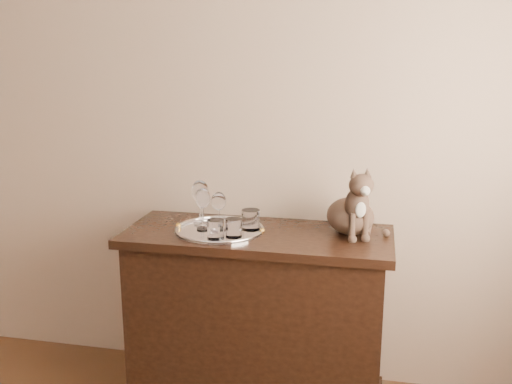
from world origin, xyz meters
TOP-DOWN VIEW (x-y plane):
  - wall_back at (0.00, 2.25)m, footprint 4.00×0.10m
  - sideboard at (0.60, 1.94)m, footprint 1.20×0.50m
  - tray at (0.43, 1.91)m, footprint 0.40×0.40m
  - wine_glass_a at (0.32, 1.98)m, footprint 0.08×0.08m
  - wine_glass_c at (0.36, 1.91)m, footprint 0.07×0.07m
  - wine_glass_d at (0.43, 1.91)m, footprint 0.07×0.07m
  - tumbler_a at (0.52, 1.83)m, footprint 0.07×0.07m
  - tumbler_b at (0.45, 1.79)m, footprint 0.07×0.07m
  - tumbler_c at (0.57, 1.95)m, footprint 0.08×0.08m
  - cat at (1.01, 2.01)m, footprint 0.40×0.39m

SIDE VIEW (x-z plane):
  - sideboard at x=0.60m, z-range 0.00..0.85m
  - tray at x=0.43m, z-range 0.85..0.86m
  - tumbler_a at x=0.52m, z-range 0.86..0.94m
  - tumbler_b at x=0.45m, z-range 0.86..0.94m
  - tumbler_c at x=0.57m, z-range 0.86..0.95m
  - wine_glass_d at x=0.43m, z-range 0.86..1.03m
  - wine_glass_c at x=0.36m, z-range 0.86..1.05m
  - wine_glass_a at x=0.32m, z-range 0.86..1.07m
  - cat at x=1.01m, z-range 0.85..1.17m
  - wall_back at x=0.00m, z-range 0.00..2.70m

